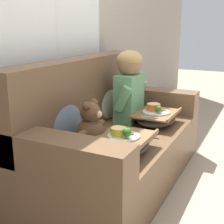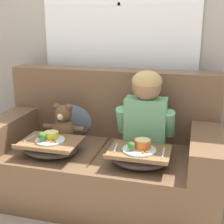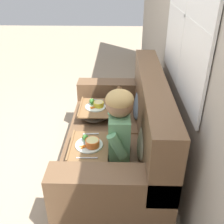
% 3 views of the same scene
% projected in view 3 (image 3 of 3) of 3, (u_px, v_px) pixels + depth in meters
% --- Properties ---
extents(ground_plane, '(14.00, 14.00, 0.00)m').
position_uv_depth(ground_plane, '(114.00, 166.00, 2.77)').
color(ground_plane, tan).
extents(wall_back_with_window, '(8.00, 0.08, 2.60)m').
position_uv_depth(wall_back_with_window, '(188.00, 43.00, 2.11)').
color(wall_back_with_window, '#A89E8E').
rests_on(wall_back_with_window, ground_plane).
extents(couch, '(1.79, 0.91, 0.99)m').
position_uv_depth(couch, '(122.00, 139.00, 2.60)').
color(couch, brown).
rests_on(couch, ground_plane).
extents(throw_pillow_behind_child, '(0.38, 0.18, 0.39)m').
position_uv_depth(throw_pillow_behind_child, '(145.00, 139.00, 2.18)').
color(throw_pillow_behind_child, '#C1B293').
rests_on(throw_pillow_behind_child, couch).
extents(throw_pillow_behind_teddy, '(0.40, 0.19, 0.41)m').
position_uv_depth(throw_pillow_behind_teddy, '(140.00, 102.00, 2.76)').
color(throw_pillow_behind_teddy, slate).
rests_on(throw_pillow_behind_teddy, couch).
extents(child_figure, '(0.44, 0.22, 0.62)m').
position_uv_depth(child_figure, '(119.00, 122.00, 2.10)').
color(child_figure, '#66A370').
rests_on(child_figure, couch).
extents(teddy_bear, '(0.35, 0.25, 0.33)m').
position_uv_depth(teddy_bear, '(119.00, 105.00, 2.79)').
color(teddy_bear, brown).
rests_on(teddy_bear, couch).
extents(lap_tray_child, '(0.43, 0.33, 0.18)m').
position_uv_depth(lap_tray_child, '(89.00, 149.00, 2.25)').
color(lap_tray_child, '#473D33').
rests_on(lap_tray_child, child_figure).
extents(lap_tray_teddy, '(0.44, 0.35, 0.19)m').
position_uv_depth(lap_tray_teddy, '(96.00, 111.00, 2.84)').
color(lap_tray_teddy, '#473D33').
rests_on(lap_tray_teddy, teddy_bear).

